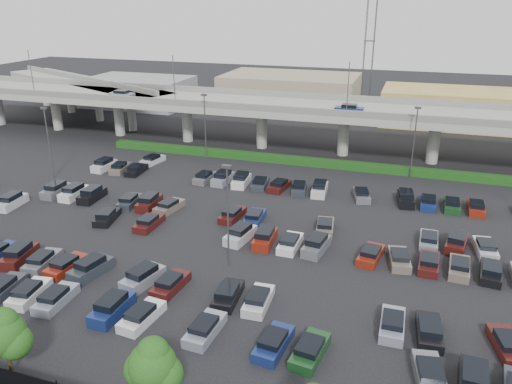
# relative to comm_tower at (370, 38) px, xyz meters

# --- Properties ---
(ground) EXTENTS (280.00, 280.00, 0.00)m
(ground) POSITION_rel_comm_tower_xyz_m (-4.00, -74.00, -15.61)
(ground) COLOR black
(overpass) EXTENTS (150.00, 13.00, 15.80)m
(overpass) POSITION_rel_comm_tower_xyz_m (-4.22, -42.03, -8.64)
(overpass) COLOR #9A9B92
(overpass) RESTS_ON ground
(on_ramp) EXTENTS (50.93, 30.13, 8.80)m
(on_ramp) POSITION_rel_comm_tower_xyz_m (-56.10, -30.95, -8.76)
(on_ramp) COLOR #9A9B92
(on_ramp) RESTS_ON ground
(hedge) EXTENTS (66.00, 1.60, 1.10)m
(hedge) POSITION_rel_comm_tower_xyz_m (-4.00, -49.00, -15.06)
(hedge) COLOR #193C11
(hedge) RESTS_ON ground
(tree_row) EXTENTS (65.07, 3.66, 5.94)m
(tree_row) POSITION_rel_comm_tower_xyz_m (-3.30, -100.53, -12.09)
(tree_row) COLOR #332316
(tree_row) RESTS_ON ground
(parked_cars) EXTENTS (62.97, 41.64, 1.67)m
(parked_cars) POSITION_rel_comm_tower_xyz_m (-4.26, -77.60, -15.00)
(parked_cars) COLOR white
(parked_cars) RESTS_ON ground
(light_poles) EXTENTS (66.90, 48.38, 10.30)m
(light_poles) POSITION_rel_comm_tower_xyz_m (-8.12, -72.00, -9.37)
(light_poles) COLOR #47474C
(light_poles) RESTS_ON ground
(distant_buildings) EXTENTS (138.00, 24.00, 9.00)m
(distant_buildings) POSITION_rel_comm_tower_xyz_m (8.38, -12.19, -11.87)
(distant_buildings) COLOR gray
(distant_buildings) RESTS_ON ground
(comm_tower) EXTENTS (2.40, 2.40, 30.00)m
(comm_tower) POSITION_rel_comm_tower_xyz_m (0.00, 0.00, 0.00)
(comm_tower) COLOR #47474C
(comm_tower) RESTS_ON ground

